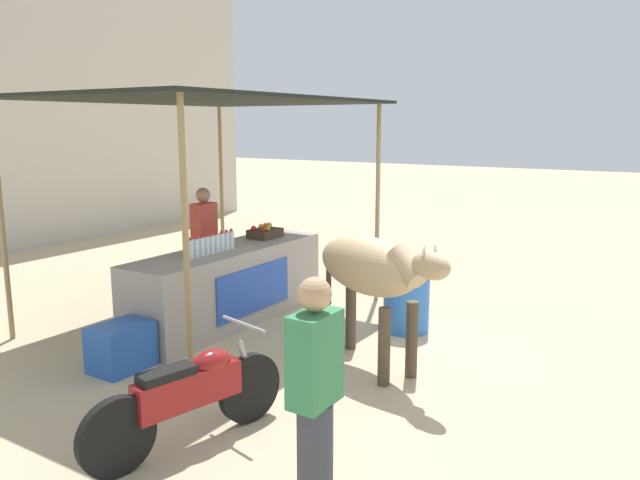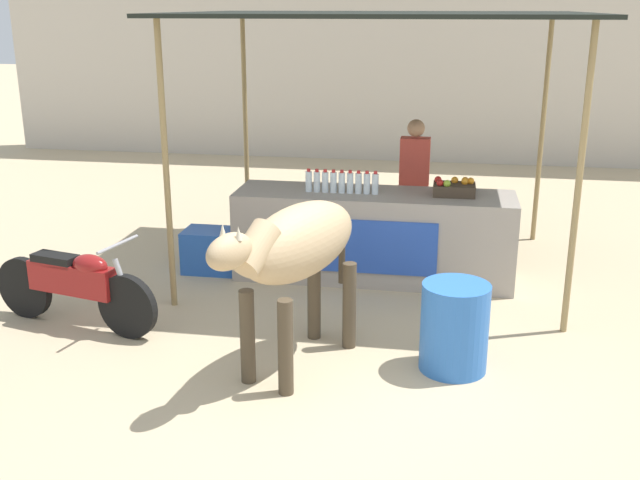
% 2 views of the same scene
% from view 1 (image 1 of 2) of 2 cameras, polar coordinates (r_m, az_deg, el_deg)
% --- Properties ---
extents(ground_plane, '(60.00, 60.00, 0.00)m').
position_cam_1_polar(ground_plane, '(7.03, 5.79, -10.34)').
color(ground_plane, tan).
extents(stall_counter, '(3.00, 0.82, 0.96)m').
position_cam_1_polar(stall_counter, '(8.05, -8.30, -4.09)').
color(stall_counter, '#9E9389').
rests_on(stall_counter, ground).
extents(stall_awning, '(4.20, 3.20, 2.81)m').
position_cam_1_polar(stall_awning, '(8.00, -10.42, 11.80)').
color(stall_awning, black).
rests_on(stall_awning, ground).
extents(water_bottle_row, '(0.79, 0.07, 0.25)m').
position_cam_1_polar(water_bottle_row, '(7.64, -9.85, -0.37)').
color(water_bottle_row, silver).
rests_on(water_bottle_row, stall_counter).
extents(fruit_crate, '(0.44, 0.32, 0.18)m').
position_cam_1_polar(fruit_crate, '(8.61, -5.05, 0.71)').
color(fruit_crate, '#3F3326').
rests_on(fruit_crate, stall_counter).
extents(vendor_behind_counter, '(0.34, 0.22, 1.65)m').
position_cam_1_polar(vendor_behind_counter, '(8.74, -10.49, -0.50)').
color(vendor_behind_counter, '#383842').
rests_on(vendor_behind_counter, ground).
extents(cooler_box, '(0.60, 0.44, 0.48)m').
position_cam_1_polar(cooler_box, '(6.83, -17.70, -9.30)').
color(cooler_box, blue).
rests_on(cooler_box, ground).
extents(water_barrel, '(0.56, 0.56, 0.74)m').
position_cam_1_polar(water_barrel, '(7.72, 7.89, -5.55)').
color(water_barrel, blue).
rests_on(water_barrel, ground).
extents(cow, '(1.03, 1.82, 1.44)m').
position_cam_1_polar(cow, '(6.36, 4.70, -2.84)').
color(cow, tan).
rests_on(cow, ground).
extents(motorcycle_parked, '(1.77, 0.65, 0.90)m').
position_cam_1_polar(motorcycle_parked, '(5.11, -11.74, -13.64)').
color(motorcycle_parked, black).
rests_on(motorcycle_parked, ground).
extents(passerby_on_street, '(0.34, 0.22, 1.65)m').
position_cam_1_polar(passerby_on_street, '(3.82, -0.47, -15.14)').
color(passerby_on_street, '#383842').
rests_on(passerby_on_street, ground).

